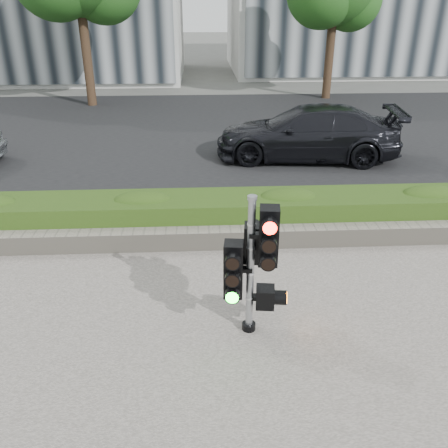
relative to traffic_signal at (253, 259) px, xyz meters
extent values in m
plane|color=#51514C|center=(-0.50, 0.43, -1.09)|extent=(120.00, 120.00, 0.00)
cube|color=black|center=(-0.50, 10.43, -1.08)|extent=(60.00, 13.00, 0.02)
cube|color=gray|center=(-0.50, 3.58, -1.03)|extent=(60.00, 0.25, 0.12)
cube|color=gray|center=(-0.50, 2.33, -0.89)|extent=(12.00, 0.32, 0.34)
cube|color=#4E7323|center=(-0.50, 2.98, -0.72)|extent=(12.00, 1.00, 0.68)
cylinder|color=black|center=(-5.00, 14.93, 0.92)|extent=(0.36, 0.36, 4.03)
cylinder|color=black|center=(5.00, 15.93, 0.70)|extent=(0.36, 0.36, 3.58)
cylinder|color=black|center=(-0.03, -0.02, -1.02)|extent=(0.18, 0.18, 0.09)
cylinder|color=gray|center=(-0.03, -0.02, -0.12)|extent=(0.10, 0.10, 1.88)
cylinder|color=gray|center=(-0.03, -0.02, 0.84)|extent=(0.12, 0.12, 0.05)
cube|color=#FF1107|center=(0.18, -0.08, 0.36)|extent=(0.27, 0.27, 0.75)
cube|color=#14E51E|center=(-0.24, -0.02, -0.13)|extent=(0.27, 0.27, 0.75)
cube|color=black|center=(0.02, 0.18, 0.13)|extent=(0.27, 0.27, 0.51)
cube|color=orange|center=(0.17, -0.02, -0.56)|extent=(0.27, 0.27, 0.27)
imported|color=black|center=(2.29, 7.37, -0.36)|extent=(5.09, 2.56, 1.42)
camera|label=1|loc=(-0.63, -5.10, 2.94)|focal=38.00mm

